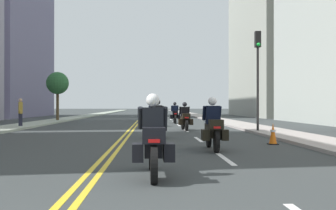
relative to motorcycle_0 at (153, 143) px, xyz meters
The scene contains 19 objects.
ground_plane 42.61m from the motorcycle_0, 91.59° to the left, with size 264.00×264.00×0.00m, color #343839.
sidewalk_left 43.41m from the motorcycle_0, 101.11° to the left, with size 2.24×144.00×0.12m, color #9BA493.
sidewalk_right 43.02m from the motorcycle_0, 81.98° to the left, with size 2.24×144.00×0.12m, color #A29994.
centreline_yellow_inner 42.62m from the motorcycle_0, 91.75° to the left, with size 0.12×132.00×0.01m, color yellow.
centreline_yellow_outer 42.61m from the motorcycle_0, 91.43° to the left, with size 0.12×132.00×0.01m, color yellow.
lane_dashes_white 23.67m from the motorcycle_0, 85.52° to the left, with size 0.14×56.40×0.01m.
building_left_2 47.92m from the motorcycle_0, 111.87° to the left, with size 6.10×18.35×28.49m.
building_right_2 47.70m from the motorcycle_0, 71.00° to the left, with size 6.90×20.64×21.98m.
motorcycle_0 is the anchor object (origin of this frame).
motorcycle_1 4.93m from the motorcycle_0, 68.15° to the left, with size 0.76×2.18×1.63m.
motorcycle_2 9.50m from the motorcycle_0, 88.71° to the left, with size 0.76×2.19×1.65m.
motorcycle_3 14.69m from the motorcycle_0, 82.99° to the left, with size 0.78×2.12×1.56m.
motorcycle_4 19.20m from the motorcycle_0, 89.45° to the left, with size 0.77×2.15×1.64m.
motorcycle_5 23.75m from the motorcycle_0, 85.76° to the left, with size 0.76×2.12×1.65m.
motorcycle_6 28.44m from the motorcycle_0, 90.05° to the left, with size 0.78×2.26×1.61m.
traffic_cone_0 7.65m from the motorcycle_0, 56.54° to the left, with size 0.34×0.34×0.75m.
traffic_light_near 13.86m from the motorcycle_0, 67.10° to the left, with size 0.28×0.38×5.08m.
pedestrian_1 19.36m from the motorcycle_0, 114.58° to the left, with size 0.35×0.50×1.81m.
street_tree_0 29.18m from the motorcycle_0, 106.29° to the left, with size 1.92×1.92×4.27m.
Camera 1 is at (1.16, -2.37, 1.36)m, focal length 43.82 mm.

